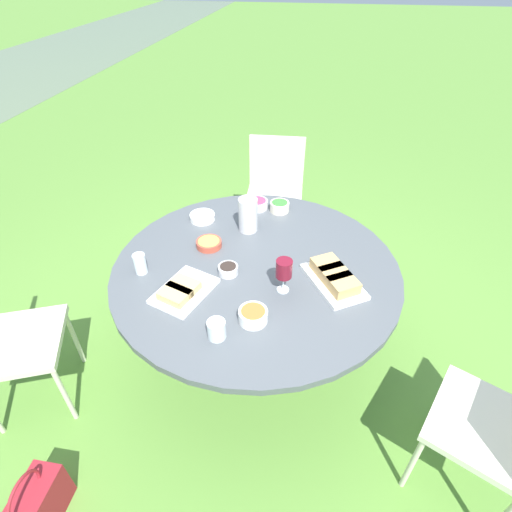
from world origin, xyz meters
The scene contains 16 objects.
ground_plane centered at (0.00, 0.00, 0.00)m, with size 40.00×40.00×0.00m, color #5B8C38.
dining_table centered at (0.00, 0.00, 0.65)m, with size 1.49×1.49×0.74m.
chair_far_back centered at (1.29, 0.06, 0.52)m, with size 0.44×0.46×0.89m.
water_pitcher centered at (0.32, 0.10, 0.84)m, with size 0.12×0.11×0.20m.
wine_glass centered at (-0.17, -0.16, 0.87)m, with size 0.08×0.08×0.18m.
platter_bread_main centered at (-0.07, -0.40, 0.77)m, with size 0.40×0.35×0.08m.
platter_charcuterie centered at (-0.28, 0.31, 0.76)m, with size 0.35×0.30×0.06m.
bowl_fries centered at (0.12, 0.28, 0.76)m, with size 0.14×0.14×0.04m.
bowl_salad centered at (0.56, -0.06, 0.77)m, with size 0.12×0.12×0.06m.
bowl_olives centered at (-0.09, 0.13, 0.76)m, with size 0.10×0.10×0.05m.
bowl_dip_red centered at (0.57, 0.09, 0.77)m, with size 0.14×0.14×0.05m.
bowl_dip_cream centered at (0.38, 0.39, 0.76)m, with size 0.15×0.15×0.04m.
bowl_roasted_veg centered at (-0.39, -0.05, 0.77)m, with size 0.13×0.13×0.06m.
cup_water_near centered at (-0.50, 0.08, 0.78)m, with size 0.08×0.08×0.09m.
cup_water_far centered at (-0.15, 0.57, 0.79)m, with size 0.06×0.06×0.11m.
handbag centered at (-1.07, 0.79, 0.13)m, with size 0.30×0.14×0.37m.
Camera 1 is at (-1.59, -0.27, 2.05)m, focal length 28.00 mm.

